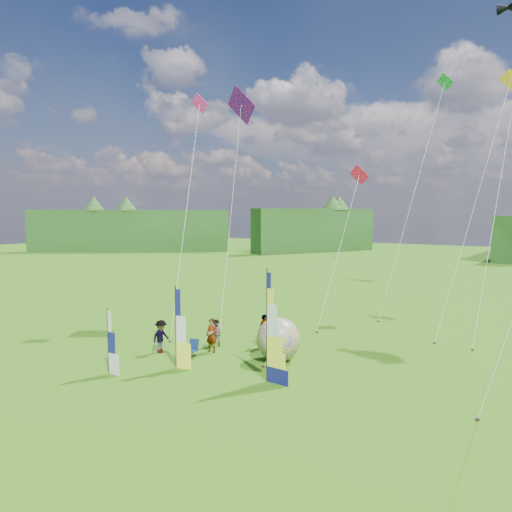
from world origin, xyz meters
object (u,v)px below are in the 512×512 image
Objects in this scene: bol_inflatable at (278,339)px; spectator_c at (161,337)px; spectator_a at (212,336)px; side_banner_left at (176,329)px; feather_banner_main at (267,327)px; spectator_d at (264,331)px; spectator_b at (217,333)px; kite_whale at (505,141)px; camp_chair at (192,349)px; side_banner_far at (108,342)px.

bol_inflatable is 1.25× the size of spectator_c.
side_banner_left is at bearing -92.08° from spectator_a.
spectator_c is (-7.20, 0.56, -1.56)m from feather_banner_main.
spectator_b is at bearing 62.40° from spectator_d.
side_banner_left is 23.34m from kite_whale.
camp_chair is (0.46, -2.58, -0.27)m from spectator_b.
feather_banner_main is 3.21× the size of spectator_b.
side_banner_left is 2.17× the size of spectator_c.
spectator_d reaches higher than spectator_a.
feather_banner_main is 2.62× the size of spectator_d.
kite_whale is at bearing -95.85° from spectator_d.
side_banner_left reaches higher than spectator_d.
feather_banner_main is at bearing -96.34° from spectator_c.
side_banner_far is at bearing -137.44° from side_banner_left.
bol_inflatable is at bearing -69.94° from spectator_c.
side_banner_left is 1.74× the size of bol_inflatable.
bol_inflatable is 3.83m from spectator_a.
side_banner_far is 5.79m from spectator_a.
camp_chair is (-0.49, 1.63, -1.44)m from side_banner_left.
feather_banner_main reaches higher than spectator_c.
camp_chair is at bearing -85.19° from spectator_b.
spectator_b is (-5.61, 3.31, -1.68)m from feather_banner_main.
spectator_b is at bearing -122.41° from kite_whale.
feather_banner_main is 4.94× the size of camp_chair.
camp_chair is (2.05, 0.16, -0.39)m from spectator_c.
spectator_d is at bearing 45.28° from spectator_a.
spectator_d is at bearing 53.47° from camp_chair.
side_banner_left reaches higher than spectator_a.
spectator_a is 1.04× the size of spectator_c.
spectator_a is 2.71m from spectator_c.
side_banner_far is at bearing -120.85° from camp_chair.
kite_whale is (7.92, 13.92, 10.86)m from bol_inflatable.
spectator_a is at bearing 72.02° from side_banner_far.
side_banner_left reaches higher than spectator_b.
spectator_c is 24.09m from kite_whale.
spectator_d is at bearing 23.93° from spectator_b.
spectator_d reaches higher than spectator_b.
spectator_d is at bearing 139.82° from bol_inflatable.
bol_inflatable is at bearing 172.96° from spectator_d.
kite_whale is at bearing 42.55° from spectator_b.
kite_whale is at bearing 60.34° from bol_inflatable.
side_banner_far reaches higher than spectator_b.
side_banner_left is 2.09× the size of spectator_a.
spectator_d is 1.89× the size of camp_chair.
feather_banner_main is at bearing -66.58° from bol_inflatable.
bol_inflatable is (5.37, 6.29, -0.39)m from side_banner_far.
side_banner_left is at bearing -82.66° from spectator_b.
spectator_b is (-0.95, 4.21, -1.17)m from side_banner_left.
camp_chair is at bearing -103.56° from spectator_a.
bol_inflatable is at bearing -109.95° from kite_whale.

